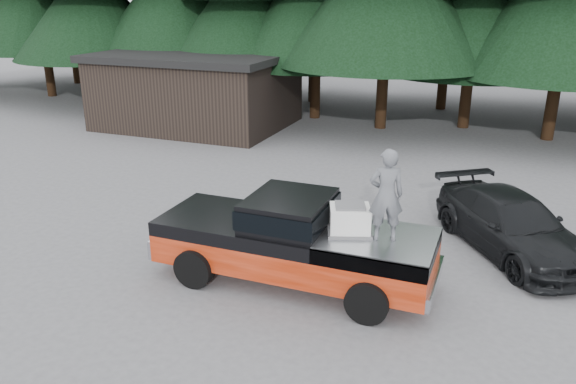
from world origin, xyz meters
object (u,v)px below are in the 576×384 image
at_px(pickup_truck, 294,253).
at_px(air_compressor, 350,220).
at_px(man_on_bed, 386,195).
at_px(parked_car, 511,224).
at_px(utility_building, 197,89).

height_order(pickup_truck, air_compressor, air_compressor).
xyz_separation_m(man_on_bed, parked_car, (2.36, 3.35, -1.56)).
relative_size(air_compressor, utility_building, 0.09).
xyz_separation_m(air_compressor, parked_car, (3.07, 3.30, -0.91)).
bearing_deg(pickup_truck, parked_car, 37.59).
xyz_separation_m(pickup_truck, air_compressor, (1.19, -0.02, 0.93)).
bearing_deg(air_compressor, man_on_bed, -24.18).
relative_size(pickup_truck, parked_car, 1.27).
distance_m(pickup_truck, parked_car, 5.38).
xyz_separation_m(pickup_truck, parked_car, (4.26, 3.28, 0.02)).
bearing_deg(parked_car, pickup_truck, -177.89).
xyz_separation_m(air_compressor, man_on_bed, (0.70, -0.05, 0.65)).
bearing_deg(pickup_truck, man_on_bed, -2.09).
bearing_deg(man_on_bed, pickup_truck, -24.21).
height_order(parked_car, utility_building, utility_building).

